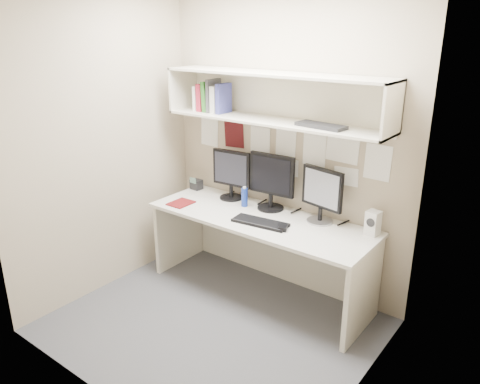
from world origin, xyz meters
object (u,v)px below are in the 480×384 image
Objects in this scene: monitor_left at (232,173)px; monitor_center at (272,180)px; monitor_right at (322,193)px; speaker at (373,223)px; desk_phone at (196,184)px; desk at (260,255)px; keyboard at (260,223)px; maroon_notebook at (181,203)px.

monitor_left is 0.92× the size of monitor_center.
monitor_right is 2.36× the size of speaker.
desk_phone is at bearing -172.32° from speaker.
keyboard reaches higher than desk.
monitor_right is 3.57× the size of desk_phone.
desk is 1.04m from speaker.
keyboard is at bearing -54.75° from desk.
monitor_left is 1.39m from speaker.
keyboard is at bearing -125.08° from monitor_right.
desk_phone is at bearing 176.49° from monitor_left.
monitor_right is at bearing -171.29° from speaker.
maroon_notebook is (-0.72, -0.40, -0.26)m from monitor_center.
monitor_right reaches higher than desk_phone.
monitor_center reaches higher than desk_phone.
desk_phone is (-1.83, -0.02, -0.05)m from speaker.
maroon_notebook is at bearing -158.97° from speaker.
speaker is at bearing -4.24° from monitor_left.
keyboard is at bearing -73.58° from monitor_center.
monitor_right is (0.49, 0.00, -0.02)m from monitor_center.
desk_phone is (-1.38, -0.01, -0.20)m from monitor_right.
monitor_left reaches higher than desk_phone.
monitor_right is at bearing 25.68° from desk.
monitor_center reaches higher than monitor_right.
desk_phone is (-0.17, 0.39, 0.04)m from maroon_notebook.
desk_phone is at bearing 112.31° from maroon_notebook.
desk is 10.25× the size of speaker.
speaker is (0.44, 0.01, -0.15)m from monitor_right.
desk is 4.00× the size of monitor_center.
monitor_right is at bearing 36.14° from keyboard.
monitor_left is 0.55m from maroon_notebook.
monitor_right is 2.08× the size of maroon_notebook.
desk_phone is (-1.01, 0.33, 0.04)m from keyboard.
speaker is 1.83m from desk_phone.
monitor_left reaches higher than speaker.
keyboard is 1.07m from desk_phone.
desk is 0.80m from monitor_right.
monitor_right is 1.39m from desk_phone.
monitor_right is (0.46, 0.22, 0.61)m from desk.
monitor_right is 0.98× the size of keyboard.
monitor_left is 0.98× the size of keyboard.
monitor_center is at bearing -4.82° from monitor_left.
monitor_center is at bearing -168.06° from monitor_right.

